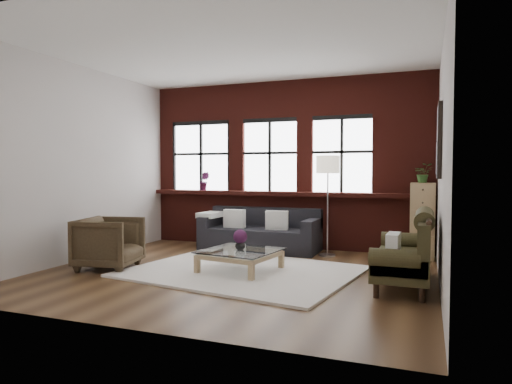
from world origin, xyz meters
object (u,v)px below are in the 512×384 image
(armchair, at_px, (109,243))
(coffee_table, at_px, (240,261))
(vase, at_px, (240,245))
(drawer_chest, at_px, (422,221))
(floor_lamp, at_px, (328,202))
(vintage_settee, at_px, (403,250))
(dark_sofa, at_px, (260,229))

(armchair, relative_size, coffee_table, 0.85)
(vase, xyz_separation_m, drawer_chest, (2.46, 2.04, 0.23))
(coffee_table, bearing_deg, floor_lamp, 61.77)
(vintage_settee, xyz_separation_m, floor_lamp, (-1.32, 1.66, 0.49))
(dark_sofa, relative_size, drawer_chest, 1.71)
(drawer_chest, distance_m, floor_lamp, 1.60)
(vase, height_order, floor_lamp, floor_lamp)
(coffee_table, xyz_separation_m, floor_lamp, (0.92, 1.72, 0.78))
(dark_sofa, bearing_deg, floor_lamp, -5.02)
(dark_sofa, xyz_separation_m, floor_lamp, (1.29, -0.11, 0.55))
(vintage_settee, distance_m, floor_lamp, 2.18)
(vase, relative_size, drawer_chest, 0.12)
(vase, bearing_deg, drawer_chest, 39.62)
(vintage_settee, height_order, drawer_chest, drawer_chest)
(dark_sofa, distance_m, coffee_table, 1.88)
(dark_sofa, distance_m, vase, 1.87)
(dark_sofa, relative_size, armchair, 2.55)
(drawer_chest, height_order, floor_lamp, floor_lamp)
(coffee_table, xyz_separation_m, vase, (0.00, 0.00, 0.25))
(dark_sofa, relative_size, coffee_table, 2.16)
(dark_sofa, bearing_deg, armchair, -125.00)
(armchair, bearing_deg, dark_sofa, -46.82)
(dark_sofa, bearing_deg, drawer_chest, 4.20)
(dark_sofa, xyz_separation_m, armchair, (-1.59, -2.28, -0.01))
(armchair, height_order, drawer_chest, drawer_chest)
(vintage_settee, relative_size, armchair, 1.99)
(vintage_settee, relative_size, vase, 10.97)
(vintage_settee, relative_size, coffee_table, 1.69)
(coffee_table, distance_m, drawer_chest, 3.23)
(dark_sofa, bearing_deg, vintage_settee, -34.18)
(armchair, relative_size, drawer_chest, 0.67)
(dark_sofa, distance_m, armchair, 2.78)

